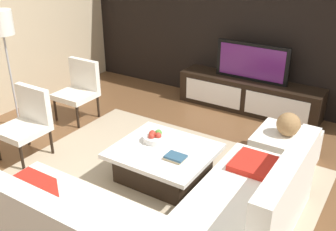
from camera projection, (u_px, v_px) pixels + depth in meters
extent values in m
plane|color=brown|center=(166.00, 185.00, 4.36)|extent=(14.00, 14.00, 0.00)
cube|color=black|center=(263.00, 17.00, 5.82)|extent=(6.40, 0.12, 2.80)
cube|color=tan|center=(159.00, 181.00, 4.41)|extent=(3.36, 2.58, 0.01)
cube|color=black|center=(249.00, 95.00, 6.09)|extent=(2.22, 0.48, 0.50)
cube|color=white|center=(212.00, 93.00, 6.15)|extent=(0.94, 0.01, 0.35)
cube|color=white|center=(276.00, 108.00, 5.65)|extent=(0.94, 0.01, 0.35)
cube|color=black|center=(252.00, 62.00, 5.86)|extent=(1.13, 0.05, 0.57)
cube|color=#591E66|center=(251.00, 63.00, 5.83)|extent=(1.02, 0.01, 0.48)
cube|color=white|center=(247.00, 206.00, 3.68)|extent=(0.85, 1.46, 0.43)
cube|color=white|center=(288.00, 180.00, 3.34)|extent=(0.18, 1.46, 0.42)
cube|color=red|center=(35.00, 188.00, 3.39)|extent=(0.36, 0.20, 0.22)
cube|color=red|center=(263.00, 166.00, 3.85)|extent=(0.60, 0.44, 0.06)
cube|color=black|center=(164.00, 165.00, 4.41)|extent=(0.86, 0.77, 0.33)
cube|color=white|center=(164.00, 151.00, 4.33)|extent=(1.08, 0.96, 0.05)
cylinder|color=black|center=(22.00, 157.00, 4.54)|extent=(0.04, 0.04, 0.38)
cylinder|color=black|center=(27.00, 132.00, 5.10)|extent=(0.04, 0.04, 0.38)
cylinder|color=black|center=(51.00, 141.00, 4.88)|extent=(0.04, 0.04, 0.38)
cube|color=white|center=(22.00, 130.00, 4.74)|extent=(0.53, 0.53, 0.08)
cube|color=white|center=(34.00, 104.00, 4.80)|extent=(0.53, 0.08, 0.45)
cylinder|color=#A5A5AA|center=(20.00, 125.00, 5.67)|extent=(0.28, 0.28, 0.02)
cylinder|color=#A5A5AA|center=(12.00, 82.00, 5.38)|extent=(0.03, 0.03, 1.32)
cylinder|color=white|center=(1.00, 22.00, 5.03)|extent=(0.30, 0.30, 0.32)
cube|color=white|center=(285.00, 150.00, 4.67)|extent=(0.70, 0.70, 0.40)
cylinder|color=silver|center=(155.00, 138.00, 4.47)|extent=(0.28, 0.28, 0.07)
sphere|color=#B23326|center=(158.00, 136.00, 4.42)|extent=(0.08, 0.08, 0.08)
sphere|color=#4C8C33|center=(158.00, 133.00, 4.48)|extent=(0.08, 0.08, 0.08)
sphere|color=#B23326|center=(152.00, 134.00, 4.46)|extent=(0.08, 0.08, 0.08)
sphere|color=#B23326|center=(151.00, 136.00, 4.41)|extent=(0.07, 0.07, 0.07)
cylinder|color=black|center=(55.00, 109.00, 5.76)|extent=(0.04, 0.04, 0.38)
cylinder|color=black|center=(77.00, 116.00, 5.54)|extent=(0.04, 0.04, 0.38)
cylinder|color=black|center=(76.00, 99.00, 6.09)|extent=(0.04, 0.04, 0.38)
cylinder|color=black|center=(98.00, 105.00, 5.88)|extent=(0.04, 0.04, 0.38)
cube|color=white|center=(76.00, 95.00, 5.74)|extent=(0.53, 0.52, 0.08)
cube|color=white|center=(84.00, 74.00, 5.79)|extent=(0.53, 0.08, 0.45)
sphere|color=#997247|center=(289.00, 124.00, 4.52)|extent=(0.28, 0.28, 0.28)
cube|color=#CCB78C|center=(175.00, 158.00, 4.12)|extent=(0.21, 0.14, 0.02)
cube|color=#2D516B|center=(176.00, 157.00, 4.11)|extent=(0.21, 0.16, 0.02)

